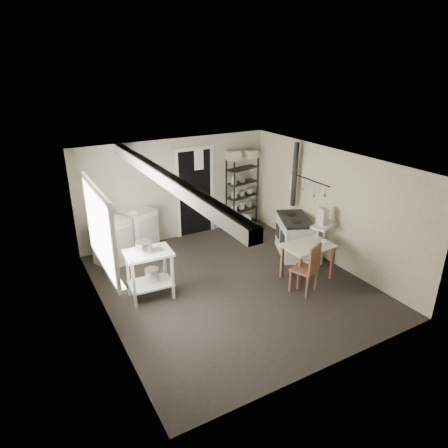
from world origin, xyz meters
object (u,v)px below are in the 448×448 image
chair (304,267)px  prep_table (150,277)px  work_table (307,260)px  flour_sack (244,224)px  stockpot (144,250)px  stove (294,235)px  shelf_rack (242,190)px  base_cabinets (126,236)px

chair → prep_table: bearing=132.9°
work_table → flour_sack: 2.39m
stockpot → flour_sack: bearing=28.3°
stove → chair: chair is taller
chair → shelf_rack: bearing=56.5°
shelf_rack → work_table: shelf_rack is taller
base_cabinets → stove: bearing=-51.2°
prep_table → work_table: prep_table is taller
prep_table → shelf_rack: size_ratio=0.51×
base_cabinets → work_table: bearing=-67.4°
stockpot → shelf_rack: bearing=32.4°
chair → stove: bearing=36.3°
stove → work_table: size_ratio=1.14×
prep_table → stove: size_ratio=0.85×
flour_sack → chair: bearing=-99.4°
stockpot → chair: 2.79m
base_cabinets → stove: size_ratio=1.35×
work_table → flour_sack: work_table is taller
base_cabinets → stove: base_cabinets is taller
prep_table → work_table: 2.91m
base_cabinets → chair: bearing=-75.1°
shelf_rack → chair: size_ratio=1.80×
prep_table → base_cabinets: bearing=86.6°
shelf_rack → work_table: size_ratio=1.88×
stove → work_table: (-0.43, -0.94, -0.06)m
stove → shelf_rack: bearing=119.3°
base_cabinets → flour_sack: base_cabinets is taller
stockpot → base_cabinets: size_ratio=0.21×
shelf_rack → chair: bearing=-113.4°
base_cabinets → flour_sack: bearing=-27.5°
prep_table → shelf_rack: shelf_rack is taller
base_cabinets → shelf_rack: size_ratio=0.82×
shelf_rack → chair: (-0.63, -3.13, -0.46)m
work_table → chair: 0.51m
prep_table → chair: chair is taller
prep_table → stove: stove is taller
base_cabinets → shelf_rack: 3.01m
shelf_rack → base_cabinets: bearing=172.2°
shelf_rack → flour_sack: size_ratio=3.53×
stockpot → base_cabinets: stockpot is taller
prep_table → shelf_rack: (3.07, 1.99, 0.55)m
prep_table → base_cabinets: size_ratio=0.63×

